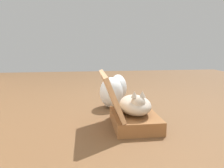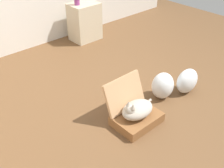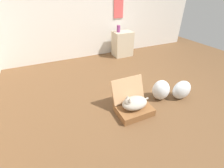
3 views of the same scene
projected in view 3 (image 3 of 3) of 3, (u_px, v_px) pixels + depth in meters
The scene contains 9 objects.
ground_plane at pixel (134, 94), 2.90m from camera, with size 7.68×7.68×0.00m, color brown.
wall_back at pixel (91, 6), 3.97m from camera, with size 6.40×0.15×2.60m.
suitcase_base at pixel (134, 110), 2.43m from camera, with size 0.54×0.40×0.12m, color brown.
suitcase_lid at pixel (128, 90), 2.47m from camera, with size 0.54×0.40×0.04m, color tan.
cat at pixel (134, 103), 2.35m from camera, with size 0.48×0.28×0.24m.
plastic_bag_white at pixel (161, 90), 2.69m from camera, with size 0.30×0.27×0.36m, color silver.
plastic_bag_clear at pixel (182, 90), 2.71m from camera, with size 0.35×0.22×0.34m, color silver.
side_table at pixel (122, 44), 4.41m from camera, with size 0.52×0.39×0.67m, color beige.
vase_tall at pixel (118, 29), 4.16m from camera, with size 0.09×0.09×0.17m, color #8C387A.
Camera 3 is at (-1.35, -1.99, 1.68)m, focal length 24.88 mm.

